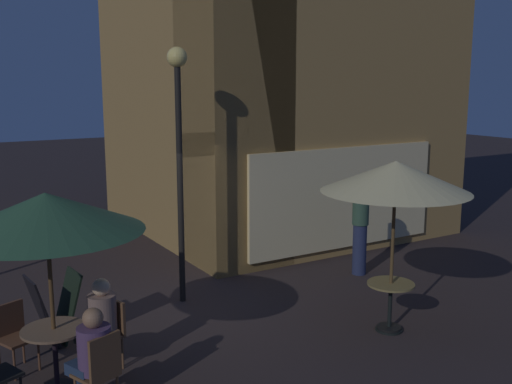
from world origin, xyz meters
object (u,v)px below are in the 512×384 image
Objects in this scene: patio_umbrella_1 at (396,177)px; cafe_chair_3 at (13,331)px; patron_seated_1 at (99,319)px; menu_sandwich_board at (55,308)px; cafe_chair_1 at (101,367)px; cafe_chair_2 at (109,328)px; patron_standing_2 at (360,227)px; patron_seated_0 at (92,352)px; cafe_table_0 at (55,345)px; patio_umbrella_0 at (46,213)px; street_lamp_near_corner at (179,128)px; cafe_table_1 at (390,297)px.

cafe_chair_3 is (-4.95, 1.56, -1.78)m from patio_umbrella_1.
cafe_chair_3 is 0.71× the size of patron_seated_1.
menu_sandwich_board is 2.18m from cafe_chair_1.
cafe_chair_2 is (0.42, 1.06, -0.03)m from cafe_chair_1.
cafe_chair_3 is at bearing -51.89° from patron_seated_1.
patron_seated_1 is at bearing -106.46° from patron_standing_2.
patron_seated_1 is (0.34, 0.88, -0.00)m from patron_seated_0.
patio_umbrella_1 is (4.32, -2.13, 1.79)m from menu_sandwich_board.
menu_sandwich_board is 5.14m from patio_umbrella_1.
patron_seated_1 is (0.29, 1.01, 0.13)m from cafe_chair_1.
cafe_chair_1 is 0.79× the size of patron_seated_1.
cafe_table_0 is 0.87m from cafe_chair_3.
patio_umbrella_0 is at bearing -0.00° from patron_seated_0.
patio_umbrella_0 is at bearing -142.25° from street_lamp_near_corner.
patio_umbrella_1 reaches higher than cafe_table_1.
patron_standing_2 reaches higher than cafe_chair_1.
patio_umbrella_1 is (0.00, 0.00, 1.78)m from cafe_table_1.
patron_seated_0 is (-0.05, 0.13, 0.14)m from cafe_chair_1.
patron_standing_2 is (5.24, 1.25, 0.38)m from cafe_chair_2.
patio_umbrella_0 is 4.68m from patio_umbrella_1.
street_lamp_near_corner is at bearing -127.20° from patron_standing_2.
cafe_chair_3 is at bearing 162.53° from cafe_table_1.
patron_seated_1 reaches higher than cafe_table_1.
cafe_chair_1 is (0.00, -2.18, 0.06)m from menu_sandwich_board.
patron_standing_2 reaches higher than menu_sandwich_board.
cafe_table_1 is at bearing -31.79° from menu_sandwich_board.
cafe_table_0 is at bearing -0.00° from patron_seated_0.
cafe_table_0 is at bearing -142.25° from street_lamp_near_corner.
menu_sandwich_board is 0.41× the size of patio_umbrella_0.
patio_umbrella_1 is at bearing 147.70° from patron_seated_1.
street_lamp_near_corner is 4.09m from patron_seated_0.
patron_standing_2 is (5.72, 2.17, 0.21)m from patron_seated_0.
patron_seated_1 is at bearing 18.92° from patio_umbrella_0.
patron_standing_2 reaches higher than cafe_chair_2.
cafe_chair_1 is 1.08× the size of cafe_chair_2.
patio_umbrella_0 reaches higher than patron_seated_0.
cafe_chair_2 is 0.72× the size of patron_seated_0.
cafe_table_0 reaches higher than cafe_table_1.
menu_sandwich_board is 1.11× the size of cafe_chair_2.
cafe_table_0 is (-0.30, -1.37, 0.07)m from menu_sandwich_board.
cafe_chair_3 is at bearing -158.26° from street_lamp_near_corner.
cafe_table_0 is 0.88× the size of cafe_chair_2.
cafe_chair_1 reaches higher than cafe_table_0.
street_lamp_near_corner reaches higher than patio_umbrella_1.
patio_umbrella_0 is 2.77× the size of cafe_chair_3.
patron_seated_0 is at bearing 43.88° from cafe_chair_2.
cafe_chair_3 is 0.49× the size of patron_standing_2.
cafe_table_0 is at bearing 170.74° from patio_umbrella_1.
patio_umbrella_0 is at bearing -108.03° from menu_sandwich_board.
patio_umbrella_0 is 0.95× the size of patio_umbrella_1.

